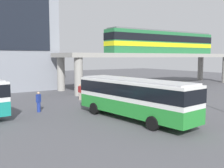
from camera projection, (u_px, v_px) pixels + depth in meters
The scene contains 9 objects.
ground_plane at pixel (77, 102), 29.11m from camera, with size 120.00×120.00×0.00m, color #515156.
elevated_platform at pixel (155, 58), 44.02m from camera, with size 33.49×7.34×5.46m.
train at pixel (163, 42), 44.76m from camera, with size 21.98×2.96×3.84m.
bus_main at pixel (133, 95), 20.68m from camera, with size 3.85×11.27×3.22m.
bicycle_brown at pixel (126, 94), 32.44m from camera, with size 1.73×0.56×1.04m.
bicycle_silver at pixel (171, 86), 40.79m from camera, with size 1.74×0.54×1.04m.
bicycle_black at pixel (138, 91), 35.06m from camera, with size 1.74×0.55×1.04m.
pedestrian_at_kerb at pixel (80, 93), 30.19m from camera, with size 0.34×0.45×1.82m.
pedestrian_by_bike_rack at pixel (39, 102), 23.62m from camera, with size 0.48×0.43×1.84m.
Camera 1 is at (-12.50, -16.18, 4.99)m, focal length 42.21 mm.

